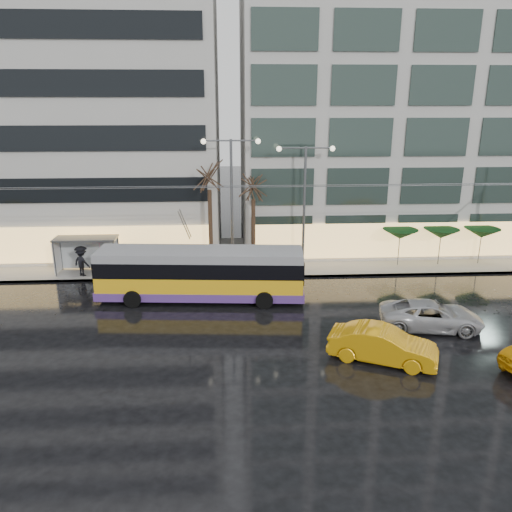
{
  "coord_description": "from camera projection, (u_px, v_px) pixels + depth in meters",
  "views": [
    {
      "loc": [
        1.81,
        -22.85,
        11.57
      ],
      "look_at": [
        3.34,
        5.0,
        2.86
      ],
      "focal_mm": 35.0,
      "sensor_mm": 36.0,
      "label": 1
    }
  ],
  "objects": [
    {
      "name": "ground",
      "position": [
        195.0,
        341.0,
        25.14
      ],
      "size": [
        140.0,
        140.0,
        0.0
      ],
      "primitive_type": "plane",
      "color": "black",
      "rests_on": "ground"
    },
    {
      "name": "sidewalk",
      "position": [
        232.0,
        256.0,
        38.56
      ],
      "size": [
        80.0,
        10.0,
        0.15
      ],
      "primitive_type": "cube",
      "color": "gray",
      "rests_on": "ground"
    },
    {
      "name": "kerb",
      "position": [
        233.0,
        278.0,
        33.84
      ],
      "size": [
        80.0,
        0.1,
        0.15
      ],
      "primitive_type": "cube",
      "color": "slate",
      "rests_on": "ground"
    },
    {
      "name": "building_left",
      "position": [
        0.0,
        106.0,
        39.08
      ],
      "size": [
        34.0,
        14.0,
        22.0
      ],
      "primitive_type": "cube",
      "color": "#B2B0AA",
      "rests_on": "sidewalk"
    },
    {
      "name": "building_right",
      "position": [
        439.0,
        87.0,
        40.47
      ],
      "size": [
        32.0,
        14.0,
        25.0
      ],
      "primitive_type": "cube",
      "color": "#B2B0AA",
      "rests_on": "sidewalk"
    },
    {
      "name": "trolleybus",
      "position": [
        201.0,
        276.0,
        29.89
      ],
      "size": [
        12.42,
        5.21,
        5.69
      ],
      "color": "#F1B014",
      "rests_on": "ground"
    },
    {
      "name": "catenary",
      "position": [
        216.0,
        222.0,
        31.49
      ],
      "size": [
        42.24,
        5.12,
        7.0
      ],
      "color": "#595B60",
      "rests_on": "ground"
    },
    {
      "name": "bus_shelter",
      "position": [
        82.0,
        247.0,
        34.3
      ],
      "size": [
        4.2,
        1.6,
        2.51
      ],
      "color": "#595B60",
      "rests_on": "sidewalk"
    },
    {
      "name": "street_lamp_near",
      "position": [
        232.0,
        187.0,
        33.75
      ],
      "size": [
        3.96,
        0.36,
        9.03
      ],
      "color": "#595B60",
      "rests_on": "sidewalk"
    },
    {
      "name": "street_lamp_far",
      "position": [
        305.0,
        190.0,
        34.09
      ],
      "size": [
        3.96,
        0.36,
        8.53
      ],
      "color": "#595B60",
      "rests_on": "sidewalk"
    },
    {
      "name": "tree_a",
      "position": [
        209.0,
        170.0,
        33.53
      ],
      "size": [
        3.2,
        3.2,
        8.4
      ],
      "color": "black",
      "rests_on": "sidewalk"
    },
    {
      "name": "tree_b",
      "position": [
        253.0,
        180.0,
        34.09
      ],
      "size": [
        3.2,
        3.2,
        7.7
      ],
      "color": "black",
      "rests_on": "sidewalk"
    },
    {
      "name": "parasol_a",
      "position": [
        400.0,
        234.0,
        35.62
      ],
      "size": [
        2.5,
        2.5,
        2.65
      ],
      "color": "#595B60",
      "rests_on": "sidewalk"
    },
    {
      "name": "parasol_b",
      "position": [
        441.0,
        234.0,
        35.78
      ],
      "size": [
        2.5,
        2.5,
        2.65
      ],
      "color": "#595B60",
      "rests_on": "sidewalk"
    },
    {
      "name": "parasol_c",
      "position": [
        482.0,
        233.0,
        35.94
      ],
      "size": [
        2.5,
        2.5,
        2.65
      ],
      "color": "#595B60",
      "rests_on": "sidewalk"
    },
    {
      "name": "taxi_b",
      "position": [
        383.0,
        345.0,
        22.96
      ],
      "size": [
        5.19,
        3.59,
        1.62
      ],
      "primitive_type": "imported",
      "rotation": [
        0.0,
        0.0,
        1.15
      ],
      "color": "orange",
      "rests_on": "ground"
    },
    {
      "name": "sedan_silver",
      "position": [
        431.0,
        315.0,
        26.31
      ],
      "size": [
        5.61,
        3.25,
        1.47
      ],
      "primitive_type": "imported",
      "rotation": [
        0.0,
        0.0,
        1.41
      ],
      "color": "#AAAAAF",
      "rests_on": "ground"
    },
    {
      "name": "pedestrian_a",
      "position": [
        100.0,
        251.0,
        34.58
      ],
      "size": [
        1.2,
        1.22,
        2.19
      ],
      "color": "black",
      "rests_on": "sidewalk"
    },
    {
      "name": "pedestrian_b",
      "position": [
        105.0,
        264.0,
        33.71
      ],
      "size": [
        1.05,
        1.03,
        1.7
      ],
      "color": "black",
      "rests_on": "sidewalk"
    },
    {
      "name": "pedestrian_c",
      "position": [
        82.0,
        260.0,
        33.7
      ],
      "size": [
        1.44,
        1.23,
        2.11
      ],
      "color": "black",
      "rests_on": "sidewalk"
    }
  ]
}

